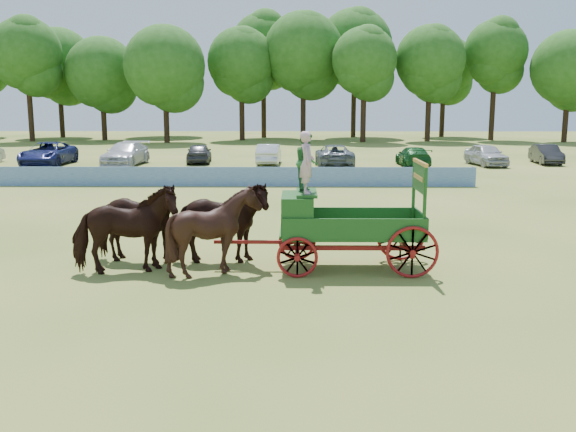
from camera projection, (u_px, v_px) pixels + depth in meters
The scene contains 9 objects.
ground at pixel (209, 276), 17.00m from camera, with size 160.00×160.00×0.00m, color olive.
horse_lead_left at pixel (125, 231), 17.08m from camera, with size 1.27×2.78×2.35m, color black.
horse_lead_right at pixel (135, 223), 18.17m from camera, with size 1.27×2.78×2.35m, color black.
horse_wheel_left at pixel (215, 231), 17.06m from camera, with size 1.90×2.14×2.36m, color black.
horse_wheel_right at pixel (220, 223), 18.14m from camera, with size 1.27×2.78×2.35m, color black.
farm_dray at pixel (325, 209), 17.50m from camera, with size 6.00×2.00×3.80m.
sponsor_banner at pixel (235, 177), 34.63m from camera, with size 26.00×0.08×1.05m, color #1D499D.
parked_cars at pixel (256, 154), 46.22m from camera, with size 54.40×7.69×1.64m.
treeline at pixel (229, 58), 74.77m from camera, with size 90.79×21.65×15.76m.
Camera 1 is at (2.31, -16.41, 4.61)m, focal length 40.00 mm.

